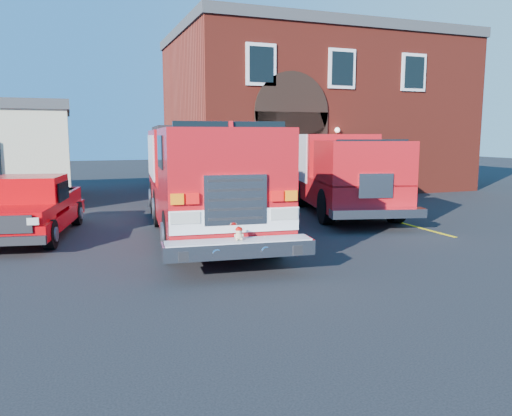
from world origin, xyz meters
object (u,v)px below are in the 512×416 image
object	(u,v)px
fire_station	(312,112)
secondary_truck	(337,169)
fire_engine	(202,176)
pickup_truck	(33,208)

from	to	relation	value
fire_station	secondary_truck	size ratio (longest dim) A/B	1.57
fire_station	secondary_truck	xyz separation A→B (m)	(-3.08, -8.45, -2.62)
secondary_truck	fire_station	bearing A→B (deg)	69.94
fire_station	fire_engine	xyz separation A→B (m)	(-9.20, -10.95, -2.54)
fire_station	fire_engine	bearing A→B (deg)	-130.03
fire_engine	pickup_truck	world-z (taller)	fire_engine
pickup_truck	secondary_truck	size ratio (longest dim) A/B	0.60
pickup_truck	secondary_truck	distance (m)	11.12
fire_engine	pickup_truck	size ratio (longest dim) A/B	1.89
fire_engine	pickup_truck	bearing A→B (deg)	169.65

